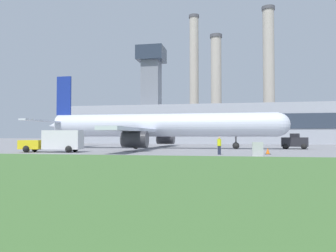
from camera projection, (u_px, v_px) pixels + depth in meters
name	position (u px, v px, depth m)	size (l,w,h in m)	color
ground_plane	(187.00, 148.00, 44.40)	(400.00, 400.00, 0.00)	gray
grass_strip	(2.00, 197.00, 8.58)	(240.00, 37.00, 0.06)	#426B33
terminal_building	(202.00, 123.00, 76.17)	(62.66, 14.11, 23.09)	#9EA3AD
smokestack_left	(194.00, 77.00, 110.90)	(3.51, 3.51, 42.94)	#B2A899
smokestack_right	(216.00, 87.00, 104.68)	(3.86, 3.86, 34.34)	#B2A899
smokestack_far	(269.00, 73.00, 101.81)	(4.03, 4.03, 42.20)	#B2A899
airplane	(158.00, 126.00, 43.64)	(32.81, 32.22, 10.11)	silver
pushback_tug	(295.00, 142.00, 42.01)	(3.57, 3.20, 1.98)	#232328
baggage_truck	(56.00, 141.00, 33.39)	(6.41, 2.90, 2.23)	yellow
ground_crew_person	(219.00, 145.00, 28.97)	(0.39, 0.39, 1.60)	#23283D
traffic_cone_near_nose	(268.00, 151.00, 29.59)	(0.53, 0.53, 0.58)	black
utility_cabinet	(258.00, 149.00, 26.67)	(0.87, 0.54, 1.15)	#B2B7B2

